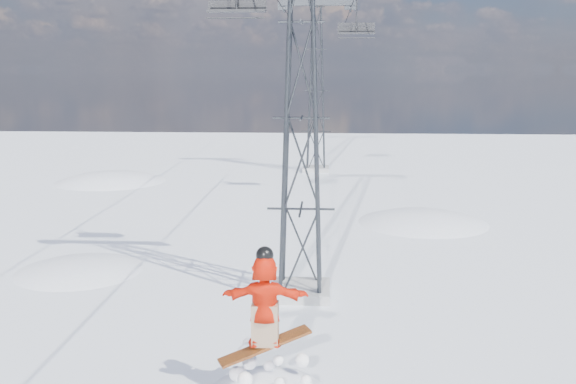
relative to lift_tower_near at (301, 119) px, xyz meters
name	(u,v)px	position (x,y,z in m)	size (l,w,h in m)	color
snow_terrain	(209,376)	(-5.57, 13.24, -15.06)	(39.00, 37.00, 22.00)	white
lift_tower_near	(301,119)	(0.00, 0.00, 0.00)	(5.20, 1.80, 11.43)	#999999
lift_tower_far	(316,91)	(0.00, 25.00, 0.00)	(5.20, 1.80, 11.43)	#999999
lift_chair_near	(237,5)	(-2.20, 2.33, 3.50)	(1.90, 0.54, 2.35)	black
lift_chair_mid	(356,29)	(2.20, 15.15, 3.48)	(1.92, 0.55, 2.38)	black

